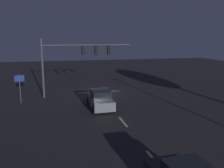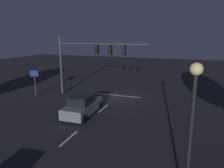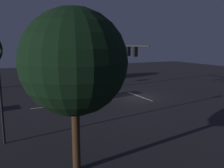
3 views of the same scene
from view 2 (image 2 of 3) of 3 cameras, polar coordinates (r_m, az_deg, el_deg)
The scene contains 8 objects.
ground_plane at distance 22.79m, azimuth 1.29°, elevation -3.35°, with size 80.00×80.00×0.00m, color #232326.
traffic_signal_assembly at distance 22.16m, azimuth -5.62°, elevation 7.86°, with size 9.61×0.47×6.22m.
lane_dash_far at distance 19.20m, azimuth -2.38°, elevation -6.52°, with size 2.20×0.16×0.01m, color beige.
lane_dash_mid at distance 14.23m, azimuth -11.49°, elevation -14.06°, with size 2.20×0.16×0.01m, color beige.
stop_bar at distance 23.17m, azimuth 1.61°, elevation -3.07°, with size 5.00×0.16×0.01m, color beige.
car_approaching at distance 17.60m, azimuth -7.91°, elevation -5.75°, with size 1.95×4.39×1.70m.
street_lamp_left_kerb at distance 7.89m, azimuth 20.68°, elevation -7.01°, with size 0.44×0.44×5.54m.
route_sign at distance 23.93m, azimuth -19.96°, elevation 1.64°, with size 0.88×0.29×2.81m.
Camera 2 is at (-6.65, 20.83, 6.42)m, focal length 34.30 mm.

